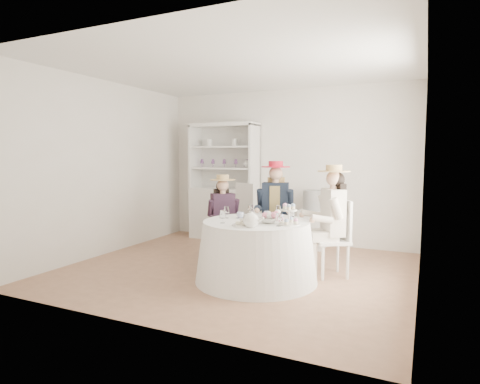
% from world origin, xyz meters
% --- Properties ---
extents(ground, '(4.50, 4.50, 0.00)m').
position_xyz_m(ground, '(0.00, 0.00, 0.00)').
color(ground, '#8B5F45').
rests_on(ground, ground).
extents(ceiling, '(4.50, 4.50, 0.00)m').
position_xyz_m(ceiling, '(0.00, 0.00, 2.70)').
color(ceiling, white).
rests_on(ceiling, wall_back).
extents(wall_back, '(4.50, 0.00, 4.50)m').
position_xyz_m(wall_back, '(0.00, 2.00, 1.35)').
color(wall_back, silver).
rests_on(wall_back, ground).
extents(wall_front, '(4.50, 0.00, 4.50)m').
position_xyz_m(wall_front, '(0.00, -2.00, 1.35)').
color(wall_front, silver).
rests_on(wall_front, ground).
extents(wall_left, '(0.00, 4.50, 4.50)m').
position_xyz_m(wall_left, '(-2.25, 0.00, 1.35)').
color(wall_left, silver).
rests_on(wall_left, ground).
extents(wall_right, '(0.00, 4.50, 4.50)m').
position_xyz_m(wall_right, '(2.25, 0.00, 1.35)').
color(wall_right, silver).
rests_on(wall_right, ground).
extents(tea_table, '(1.50, 1.50, 0.75)m').
position_xyz_m(tea_table, '(0.42, -0.34, 0.37)').
color(tea_table, white).
rests_on(tea_table, ground).
extents(hutch, '(1.31, 0.60, 2.13)m').
position_xyz_m(hutch, '(-1.08, 1.76, 0.76)').
color(hutch, silver).
rests_on(hutch, ground).
extents(side_table, '(0.42, 0.42, 0.64)m').
position_xyz_m(side_table, '(0.60, 1.68, 0.32)').
color(side_table, silver).
rests_on(side_table, ground).
extents(hatbox, '(0.40, 0.40, 0.33)m').
position_xyz_m(hatbox, '(0.60, 1.68, 0.81)').
color(hatbox, black).
rests_on(hatbox, side_table).
extents(guest_left, '(0.54, 0.54, 1.27)m').
position_xyz_m(guest_left, '(-0.34, 0.27, 0.72)').
color(guest_left, silver).
rests_on(guest_left, ground).
extents(guest_mid, '(0.55, 0.59, 1.46)m').
position_xyz_m(guest_mid, '(0.32, 0.63, 0.83)').
color(guest_mid, silver).
rests_on(guest_mid, ground).
extents(guest_right, '(0.61, 0.57, 1.43)m').
position_xyz_m(guest_right, '(1.21, 0.24, 0.81)').
color(guest_right, silver).
rests_on(guest_right, ground).
extents(spare_chair, '(0.58, 0.58, 1.08)m').
position_xyz_m(spare_chair, '(-0.42, 1.40, 0.58)').
color(spare_chair, silver).
rests_on(spare_chair, ground).
extents(teacup_a, '(0.10, 0.10, 0.07)m').
position_xyz_m(teacup_a, '(0.16, -0.25, 0.78)').
color(teacup_a, white).
rests_on(teacup_a, tea_table).
extents(teacup_b, '(0.10, 0.10, 0.07)m').
position_xyz_m(teacup_b, '(0.44, -0.03, 0.78)').
color(teacup_b, white).
rests_on(teacup_b, tea_table).
extents(teacup_c, '(0.09, 0.09, 0.07)m').
position_xyz_m(teacup_c, '(0.67, -0.15, 0.78)').
color(teacup_c, white).
rests_on(teacup_c, tea_table).
extents(flower_bowl, '(0.25, 0.25, 0.05)m').
position_xyz_m(flower_bowl, '(0.62, -0.43, 0.77)').
color(flower_bowl, white).
rests_on(flower_bowl, tea_table).
extents(flower_arrangement, '(0.19, 0.19, 0.07)m').
position_xyz_m(flower_arrangement, '(0.64, -0.36, 0.84)').
color(flower_arrangement, pink).
rests_on(flower_arrangement, tea_table).
extents(table_teapot, '(0.25, 0.18, 0.19)m').
position_xyz_m(table_teapot, '(0.54, -0.77, 0.83)').
color(table_teapot, white).
rests_on(table_teapot, tea_table).
extents(sandwich_plate, '(0.27, 0.27, 0.06)m').
position_xyz_m(sandwich_plate, '(0.42, -0.70, 0.76)').
color(sandwich_plate, white).
rests_on(sandwich_plate, tea_table).
extents(cupcake_stand, '(0.26, 0.26, 0.24)m').
position_xyz_m(cupcake_stand, '(0.87, -0.43, 0.84)').
color(cupcake_stand, white).
rests_on(cupcake_stand, tea_table).
extents(stemware_set, '(0.92, 0.92, 0.15)m').
position_xyz_m(stemware_set, '(0.42, -0.34, 0.82)').
color(stemware_set, white).
rests_on(stemware_set, tea_table).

